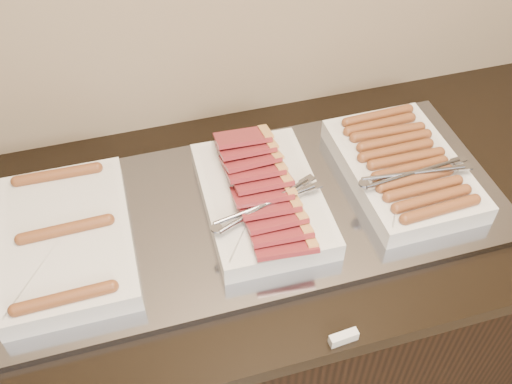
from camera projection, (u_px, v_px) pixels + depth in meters
counter at (252, 317)px, 1.64m from camera, size 2.06×0.76×0.90m
warming_tray at (243, 213)px, 1.30m from camera, size 1.20×0.50×0.02m
dish_left at (67, 239)px, 1.20m from camera, size 0.27×0.40×0.07m
dish_center at (262, 197)px, 1.28m from camera, size 0.28×0.41×0.10m
dish_right at (403, 167)px, 1.34m from camera, size 0.27×0.39×0.08m
label_holder at (344, 338)px, 1.08m from camera, size 0.06×0.02×0.02m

